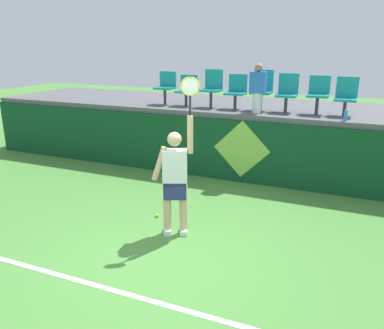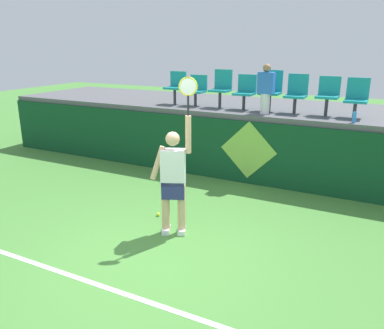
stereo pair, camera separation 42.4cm
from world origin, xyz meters
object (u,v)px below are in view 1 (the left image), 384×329
object	(u,v)px
stadium_chair_0	(166,86)
spectator_0	(258,88)
stadium_chair_1	(187,89)
tennis_player	(175,178)
stadium_chair_4	(262,88)
stadium_chair_6	(318,93)
stadium_chair_3	(236,90)
tennis_ball	(157,215)
stadium_chair_5	(287,91)
water_bottle	(346,115)
stadium_chair_2	(212,86)
stadium_chair_7	(346,95)

from	to	relation	value
stadium_chair_0	spectator_0	size ratio (longest dim) A/B	0.76
stadium_chair_1	spectator_0	world-z (taller)	spectator_0
stadium_chair_0	spectator_0	bearing A→B (deg)	-9.33
tennis_player	stadium_chair_4	distance (m)	3.78
stadium_chair_6	tennis_player	bearing A→B (deg)	-115.15
tennis_player	stadium_chair_3	bearing A→B (deg)	92.15
tennis_ball	stadium_chair_5	xyz separation A→B (m)	(1.60, 3.18, 1.93)
tennis_player	stadium_chair_4	bearing A→B (deg)	82.65
water_bottle	stadium_chair_6	distance (m)	0.92
stadium_chair_1	stadium_chair_3	world-z (taller)	stadium_chair_3
stadium_chair_1	stadium_chair_2	world-z (taller)	stadium_chair_2
tennis_player	stadium_chair_5	world-z (taller)	tennis_player
tennis_player	spectator_0	distance (m)	3.41
tennis_player	stadium_chair_6	size ratio (longest dim) A/B	3.10
stadium_chair_3	stadium_chair_6	distance (m)	1.82
stadium_chair_5	water_bottle	bearing A→B (deg)	-25.49
stadium_chair_1	stadium_chair_3	distance (m)	1.25
tennis_ball	stadium_chair_4	bearing A→B (deg)	71.91
stadium_chair_0	stadium_chair_6	world-z (taller)	stadium_chair_6
stadium_chair_4	spectator_0	bearing A→B (deg)	-90.00
tennis_ball	stadium_chair_0	distance (m)	3.96
stadium_chair_1	stadium_chair_7	distance (m)	3.63
stadium_chair_2	stadium_chair_3	world-z (taller)	stadium_chair_2
tennis_ball	stadium_chair_5	distance (m)	4.05
stadium_chair_5	spectator_0	world-z (taller)	spectator_0
stadium_chair_3	stadium_chair_6	world-z (taller)	stadium_chair_6
stadium_chair_0	tennis_ball	bearing A→B (deg)	-66.42
water_bottle	stadium_chair_6	world-z (taller)	stadium_chair_6
tennis_player	spectator_0	size ratio (longest dim) A/B	2.37
stadium_chair_5	spectator_0	size ratio (longest dim) A/B	0.79
spectator_0	stadium_chair_7	bearing A→B (deg)	12.84
stadium_chair_2	stadium_chair_5	world-z (taller)	stadium_chair_2
stadium_chair_4	spectator_0	xyz separation A→B (m)	(0.00, -0.41, 0.05)
tennis_player	water_bottle	size ratio (longest dim) A/B	11.80
stadium_chair_7	spectator_0	size ratio (longest dim) A/B	0.76
stadium_chair_5	stadium_chair_7	bearing A→B (deg)	-0.04
tennis_ball	stadium_chair_6	size ratio (longest dim) A/B	0.08
stadium_chair_1	stadium_chair_5	size ratio (longest dim) A/B	0.88
tennis_player	stadium_chair_2	distance (m)	3.82
stadium_chair_3	stadium_chair_5	world-z (taller)	stadium_chair_5
stadium_chair_1	stadium_chair_0	bearing A→B (deg)	-179.97
stadium_chair_1	spectator_0	size ratio (longest dim) A/B	0.69
stadium_chair_3	stadium_chair_7	size ratio (longest dim) A/B	0.98
spectator_0	water_bottle	bearing A→B (deg)	-6.17
stadium_chair_2	spectator_0	size ratio (longest dim) A/B	0.83
spectator_0	stadium_chair_2	bearing A→B (deg)	161.26
stadium_chair_0	stadium_chair_1	distance (m)	0.58
stadium_chair_1	tennis_ball	bearing A→B (deg)	-75.72
stadium_chair_0	stadium_chair_4	size ratio (longest dim) A/B	0.89
tennis_player	water_bottle	xyz separation A→B (m)	(2.30, 3.00, 0.67)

